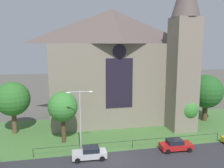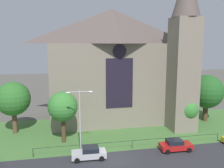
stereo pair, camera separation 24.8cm
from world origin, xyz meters
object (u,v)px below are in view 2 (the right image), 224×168
object	(u,v)px
tree_left_near	(63,107)
streetlamp_near	(80,114)
tree_right_near	(188,109)
parked_car_red	(175,145)
parked_car_silver	(89,153)
tree_left_far	(13,99)
church_building	(117,64)
tree_right_far	(207,92)

from	to	relation	value
tree_left_near	streetlamp_near	distance (m)	4.68
tree_right_near	parked_car_red	size ratio (longest dim) A/B	1.26
tree_right_near	streetlamp_near	xyz separation A→B (m)	(-17.63, -5.11, 1.73)
parked_car_silver	tree_left_far	bearing A→B (deg)	-45.24
tree_right_near	streetlamp_near	distance (m)	18.43
church_building	parked_car_red	bearing A→B (deg)	-72.67
parked_car_silver	tree_left_near	bearing A→B (deg)	-61.58
tree_right_far	tree_left_near	distance (m)	25.92
church_building	tree_right_near	xyz separation A→B (m)	(9.92, -8.17, -6.72)
tree_right_far	parked_car_silver	world-z (taller)	tree_right_far
church_building	tree_right_near	world-z (taller)	church_building
streetlamp_near	parked_car_red	xyz separation A→B (m)	(12.37, -1.64, -4.54)
tree_left_far	streetlamp_near	bearing A→B (deg)	-44.46
tree_left_far	parked_car_red	bearing A→B (deg)	-26.74
church_building	tree_left_far	world-z (taller)	church_building
streetlamp_near	tree_right_near	bearing A→B (deg)	16.17
tree_left_far	streetlamp_near	xyz separation A→B (m)	(9.61, -9.43, -0.23)
tree_left_far	streetlamp_near	distance (m)	13.46
streetlamp_near	parked_car_silver	xyz separation A→B (m)	(0.92, -1.73, -4.54)
tree_right_near	tree_left_far	distance (m)	27.64
tree_right_far	parked_car_silver	bearing A→B (deg)	-154.30
parked_car_silver	parked_car_red	world-z (taller)	same
church_building	parked_car_silver	xyz separation A→B (m)	(-6.79, -15.02, -9.53)
tree_left_far	streetlamp_near	size ratio (longest dim) A/B	0.99
tree_right_far	parked_car_red	world-z (taller)	tree_right_far
tree_right_near	parked_car_silver	xyz separation A→B (m)	(-16.71, -6.85, -2.81)
church_building	parked_car_silver	world-z (taller)	church_building
tree_right_far	tree_left_far	size ratio (longest dim) A/B	1.03
tree_right_near	tree_left_far	size ratio (longest dim) A/B	0.65
tree_left_near	parked_car_silver	bearing A→B (deg)	-63.03
church_building	parked_car_silver	size ratio (longest dim) A/B	6.13
church_building	parked_car_red	size ratio (longest dim) A/B	6.12
tree_right_near	streetlamp_near	world-z (taller)	streetlamp_near
church_building	tree_left_near	xyz separation A→B (m)	(-9.81, -9.09, -5.07)
tree_right_far	church_building	bearing A→B (deg)	164.93
tree_right_far	parked_car_silver	size ratio (longest dim) A/B	1.99
streetlamp_near	parked_car_silver	bearing A→B (deg)	-62.13
tree_right_far	tree_left_far	bearing A→B (deg)	179.37
parked_car_silver	parked_car_red	distance (m)	11.45
tree_left_near	church_building	bearing A→B (deg)	42.84
tree_right_far	parked_car_red	bearing A→B (deg)	-135.75
parked_car_silver	parked_car_red	xyz separation A→B (m)	(11.45, 0.09, 0.00)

